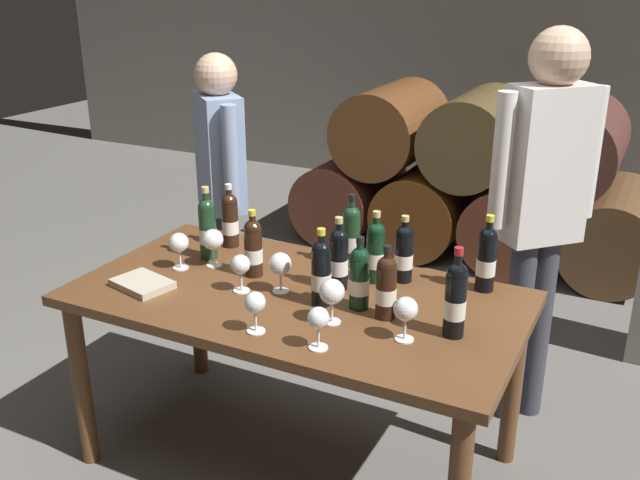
# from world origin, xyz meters

# --- Properties ---
(ground_plane) EXTENTS (14.00, 14.00, 0.00)m
(ground_plane) POSITION_xyz_m (0.00, 0.00, 0.00)
(ground_plane) COLOR #66635E
(cellar_back_wall) EXTENTS (10.00, 0.24, 2.80)m
(cellar_back_wall) POSITION_xyz_m (0.00, 4.20, 1.40)
(cellar_back_wall) COLOR gray
(cellar_back_wall) RESTS_ON ground_plane
(barrel_stack) EXTENTS (2.49, 0.90, 1.15)m
(barrel_stack) POSITION_xyz_m (-0.00, 2.60, 0.53)
(barrel_stack) COLOR #582B1E
(barrel_stack) RESTS_ON ground_plane
(dining_table) EXTENTS (1.70, 0.90, 0.76)m
(dining_table) POSITION_xyz_m (0.00, 0.00, 0.67)
(dining_table) COLOR brown
(dining_table) RESTS_ON ground_plane
(wine_bottle_0) EXTENTS (0.07, 0.07, 0.29)m
(wine_bottle_0) POSITION_xyz_m (0.12, 0.12, 0.89)
(wine_bottle_0) COLOR black
(wine_bottle_0) RESTS_ON dining_table
(wine_bottle_1) EXTENTS (0.07, 0.07, 0.27)m
(wine_bottle_1) POSITION_xyz_m (0.26, -0.00, 0.88)
(wine_bottle_1) COLOR black
(wine_bottle_1) RESTS_ON dining_table
(wine_bottle_2) EXTENTS (0.07, 0.07, 0.27)m
(wine_bottle_2) POSITION_xyz_m (0.32, 0.30, 0.88)
(wine_bottle_2) COLOR black
(wine_bottle_2) RESTS_ON dining_table
(wine_bottle_3) EXTENTS (0.07, 0.07, 0.27)m
(wine_bottle_3) POSITION_xyz_m (0.37, -0.03, 0.88)
(wine_bottle_3) COLOR black
(wine_bottle_3) RESTS_ON dining_table
(wine_bottle_4) EXTENTS (0.07, 0.07, 0.30)m
(wine_bottle_4) POSITION_xyz_m (0.12, -0.04, 0.89)
(wine_bottle_4) COLOR black
(wine_bottle_4) RESTS_ON dining_table
(wine_bottle_5) EXTENTS (0.07, 0.07, 0.30)m
(wine_bottle_5) POSITION_xyz_m (0.63, 0.36, 0.89)
(wine_bottle_5) COLOR black
(wine_bottle_5) RESTS_ON dining_table
(wine_bottle_6) EXTENTS (0.07, 0.07, 0.31)m
(wine_bottle_6) POSITION_xyz_m (0.07, 0.35, 0.89)
(wine_bottle_6) COLOR #19381E
(wine_bottle_6) RESTS_ON dining_table
(wine_bottle_7) EXTENTS (0.07, 0.07, 0.29)m
(wine_bottle_7) POSITION_xyz_m (0.22, 0.24, 0.89)
(wine_bottle_7) COLOR black
(wine_bottle_7) RESTS_ON dining_table
(wine_bottle_8) EXTENTS (0.07, 0.07, 0.32)m
(wine_bottle_8) POSITION_xyz_m (0.63, -0.05, 0.90)
(wine_bottle_8) COLOR black
(wine_bottle_8) RESTS_ON dining_table
(wine_bottle_9) EXTENTS (0.07, 0.07, 0.28)m
(wine_bottle_9) POSITION_xyz_m (-0.23, 0.08, 0.88)
(wine_bottle_9) COLOR black
(wine_bottle_9) RESTS_ON dining_table
(wine_bottle_10) EXTENTS (0.07, 0.07, 0.31)m
(wine_bottle_10) POSITION_xyz_m (-0.50, 0.15, 0.90)
(wine_bottle_10) COLOR #19381E
(wine_bottle_10) RESTS_ON dining_table
(wine_bottle_11) EXTENTS (0.07, 0.07, 0.29)m
(wine_bottle_11) POSITION_xyz_m (-0.50, 0.31, 0.88)
(wine_bottle_11) COLOR black
(wine_bottle_11) RESTS_ON dining_table
(wine_glass_0) EXTENTS (0.08, 0.08, 0.16)m
(wine_glass_0) POSITION_xyz_m (0.49, -0.15, 0.87)
(wine_glass_0) COLOR white
(wine_glass_0) RESTS_ON dining_table
(wine_glass_1) EXTENTS (0.08, 0.08, 0.15)m
(wine_glass_1) POSITION_xyz_m (-0.54, -0.00, 0.87)
(wine_glass_1) COLOR white
(wine_glass_1) RESTS_ON dining_table
(wine_glass_2) EXTENTS (0.09, 0.09, 0.16)m
(wine_glass_2) POSITION_xyz_m (0.22, -0.15, 0.87)
(wine_glass_2) COLOR white
(wine_glass_2) RESTS_ON dining_table
(wine_glass_3) EXTENTS (0.07, 0.07, 0.15)m
(wine_glass_3) POSITION_xyz_m (0.02, -0.33, 0.86)
(wine_glass_3) COLOR white
(wine_glass_3) RESTS_ON dining_table
(wine_glass_4) EXTENTS (0.09, 0.09, 0.16)m
(wine_glass_4) POSITION_xyz_m (-0.06, -0.01, 0.87)
(wine_glass_4) COLOR white
(wine_glass_4) RESTS_ON dining_table
(wine_glass_5) EXTENTS (0.09, 0.09, 0.16)m
(wine_glass_5) POSITION_xyz_m (-0.43, 0.08, 0.87)
(wine_glass_5) COLOR white
(wine_glass_5) RESTS_ON dining_table
(wine_glass_6) EXTENTS (0.07, 0.07, 0.15)m
(wine_glass_6) POSITION_xyz_m (0.26, -0.33, 0.86)
(wine_glass_6) COLOR white
(wine_glass_6) RESTS_ON dining_table
(wine_glass_7) EXTENTS (0.07, 0.07, 0.15)m
(wine_glass_7) POSITION_xyz_m (-0.20, -0.07, 0.87)
(wine_glass_7) COLOR white
(wine_glass_7) RESTS_ON dining_table
(tasting_notebook) EXTENTS (0.25, 0.21, 0.03)m
(tasting_notebook) POSITION_xyz_m (-0.56, -0.21, 0.77)
(tasting_notebook) COLOR #B2A893
(tasting_notebook) RESTS_ON dining_table
(sommelier_presenting) EXTENTS (0.37, 0.37, 1.72)m
(sommelier_presenting) POSITION_xyz_m (0.74, 0.75, 1.04)
(sommelier_presenting) COLOR #383842
(sommelier_presenting) RESTS_ON ground_plane
(taster_seated_left) EXTENTS (0.39, 0.35, 1.54)m
(taster_seated_left) POSITION_xyz_m (-0.82, 0.72, 0.92)
(taster_seated_left) COLOR #383842
(taster_seated_left) RESTS_ON ground_plane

